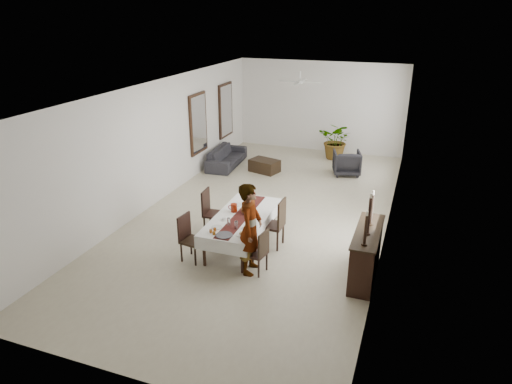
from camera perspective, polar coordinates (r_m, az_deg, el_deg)
The scene contains 88 objects.
floor at distance 11.74m, azimuth 1.22°, elevation -2.62°, with size 6.00×12.00×0.00m, color beige.
ceiling at distance 10.81m, azimuth 1.36°, elevation 13.00°, with size 6.00×12.00×0.02m, color white.
wall_back at distance 16.79m, azimuth 8.03°, elevation 10.49°, with size 6.00×0.02×3.20m, color white.
wall_front at distance 6.28m, azimuth -17.04°, elevation -10.69°, with size 6.00×0.02×3.20m, color white.
wall_left at distance 12.42m, azimuth -12.01°, elevation 6.15°, with size 0.02×12.00×3.20m, color white.
wall_right at distance 10.64m, azimuth 16.78°, elevation 3.02°, with size 0.02×12.00×3.20m, color white.
dining_table_top at distance 9.91m, azimuth -1.80°, elevation -3.16°, with size 0.94×2.25×0.05m, color black.
table_leg_fl at distance 9.34m, azimuth -6.50°, elevation -7.38°, with size 0.07×0.07×0.66m, color black.
table_leg_fr at distance 9.06m, azimuth -1.71°, elevation -8.26°, with size 0.07×0.07×0.66m, color black.
table_leg_bl at distance 11.10m, azimuth -1.83°, elevation -2.29°, with size 0.07×0.07×0.66m, color black.
table_leg_br at distance 10.86m, azimuth 2.26°, elevation -2.87°, with size 0.07×0.07×0.66m, color black.
tablecloth_top at distance 9.90m, azimuth -1.80°, elevation -3.01°, with size 1.11×2.42×0.01m, color white.
tablecloth_drape_left at distance 10.14m, azimuth -4.70°, elevation -3.27°, with size 0.01×2.42×0.28m, color silver.
tablecloth_drape_right at distance 9.79m, azimuth 1.22°, elevation -4.17°, with size 0.01×2.42×0.28m, color white.
tablecloth_drape_near at distance 8.96m, azimuth -4.53°, elevation -6.87°, with size 1.11×0.01×0.28m, color white.
tablecloth_drape_far at distance 10.99m, azimuth 0.42°, elevation -1.14°, with size 1.11×0.01×0.28m, color silver.
table_runner at distance 9.89m, azimuth -1.80°, elevation -2.97°, with size 0.33×2.34×0.00m, color #571D19.
red_pitcher at distance 10.05m, azimuth -2.78°, elevation -1.99°, with size 0.14×0.14×0.19m, color maroon.
pitcher_handle at distance 10.08m, azimuth -3.20°, elevation -1.93°, with size 0.11×0.11×0.02m, color maroon.
wine_glass_near at distance 9.31m, azimuth -2.48°, elevation -4.13°, with size 0.07×0.07×0.16m, color silver.
wine_glass_mid at distance 9.46m, azimuth -3.44°, elevation -3.71°, with size 0.07×0.07×0.16m, color white.
wine_glass_far at distance 9.89m, azimuth -1.46°, elevation -2.49°, with size 0.07×0.07×0.16m, color white.
teacup_right at distance 9.32m, azimuth -1.40°, elevation -4.44°, with size 0.08×0.08×0.06m, color white.
saucer_right at distance 9.33m, azimuth -1.40°, elevation -4.57°, with size 0.14×0.14×0.01m, color silver.
teacup_left at distance 9.70m, azimuth -4.05°, elevation -3.37°, with size 0.08×0.08×0.06m, color silver.
saucer_left at distance 9.71m, azimuth -4.04°, elevation -3.49°, with size 0.14×0.14×0.01m, color white.
plate_near_right at distance 9.08m, azimuth -1.85°, elevation -5.33°, with size 0.23×0.23×0.01m, color white.
bread_near_right at distance 9.07m, azimuth -1.86°, elevation -5.19°, with size 0.08×0.08×0.08m, color tan.
plate_near_left at distance 9.40m, azimuth -4.93°, elevation -4.41°, with size 0.23×0.23×0.01m, color silver.
plate_far_left at distance 10.43m, azimuth -2.35°, elevation -1.59°, with size 0.23×0.23×0.01m, color white.
serving_tray at distance 9.07m, azimuth -4.01°, elevation -5.40°, with size 0.34×0.34×0.02m, color #39383D.
jam_jar_a at distance 9.11m, azimuth -5.28°, elevation -5.13°, with size 0.06×0.06×0.07m, color #8F5114.
jam_jar_b at distance 9.19m, azimuth -5.67°, elevation -4.89°, with size 0.06×0.06×0.07m, color brown.
jam_jar_c at distance 9.25m, azimuth -5.17°, elevation -4.69°, with size 0.06×0.06×0.07m, color #8F4814.
fruit_basket at distance 10.06m, azimuth -1.08°, elevation -2.24°, with size 0.28×0.28×0.09m, color brown.
fruit_red at distance 10.04m, azimuth -0.90°, elevation -1.86°, with size 0.08×0.08×0.08m, color maroon.
fruit_green at distance 10.07m, azimuth -1.23°, elevation -1.79°, with size 0.08×0.08×0.08m, color #4E7523.
fruit_yellow at distance 9.99m, azimuth -1.18°, elevation -1.98°, with size 0.08×0.08×0.08m, color gold.
chair_right_near_seat at distance 9.05m, azimuth -0.04°, elevation -7.69°, with size 0.39×0.39×0.04m, color black.
chair_right_near_leg_fl at distance 8.97m, azimuth 0.33°, elevation -9.59°, with size 0.04×0.04×0.39m, color black.
chair_right_near_leg_fr at distance 9.21m, azimuth 1.35°, elevation -8.68°, with size 0.04×0.04×0.39m, color black.
chair_right_near_leg_bl at distance 9.11m, azimuth -1.43°, elevation -9.05°, with size 0.04×0.04×0.39m, color black.
chair_right_near_leg_br at distance 9.34m, azimuth -0.38°, elevation -8.18°, with size 0.04×0.04×0.39m, color black.
chair_right_near_back at distance 8.84m, azimuth 0.96°, elevation -6.47°, with size 0.39×0.04×0.50m, color black.
chair_right_far_seat at distance 9.97m, azimuth 2.03°, elevation -4.19°, with size 0.47×0.47×0.05m, color black.
chair_right_far_leg_fl at distance 9.87m, azimuth 2.69°, elevation -6.19°, with size 0.05×0.05×0.47m, color black.
chair_right_far_leg_fr at distance 10.19m, azimuth 3.41°, elevation -5.23°, with size 0.05×0.05×0.47m, color black.
chair_right_far_leg_bl at distance 9.98m, azimuth 0.59°, elevation -5.81°, with size 0.05×0.05×0.47m, color black.
chair_right_far_leg_br at distance 10.30m, azimuth 1.36°, elevation -4.88°, with size 0.05×0.05×0.47m, color black.
chair_right_far_back at distance 9.77m, azimuth 3.24°, elevation -2.70°, with size 0.47×0.04×0.60m, color black.
chair_left_near_seat at distance 9.53m, azimuth -7.94°, elevation -6.07°, with size 0.42×0.42×0.05m, color black.
chair_left_near_leg_fl at distance 9.85m, azimuth -8.12°, elevation -6.63°, with size 0.04×0.04×0.42m, color black.
chair_left_near_leg_fr at distance 9.61m, azimuth -9.30°, elevation -7.48°, with size 0.04×0.04×0.42m, color black.
chair_left_near_leg_bl at distance 9.68m, azimuth -6.44°, elevation -7.10°, with size 0.04×0.04×0.42m, color black.
chair_left_near_leg_br at distance 9.43m, azimuth -7.60°, elevation -7.99°, with size 0.04×0.04×0.42m, color black.
chair_left_near_back at distance 9.50m, azimuth -8.98°, elevation -4.28°, with size 0.42×0.04×0.53m, color black.
chair_left_far_seat at distance 10.60m, azimuth -5.24°, elevation -2.79°, with size 0.44×0.44×0.05m, color black.
chair_left_far_leg_fl at distance 10.92m, azimuth -5.74°, elevation -3.46°, with size 0.04×0.04×0.44m, color black.
chair_left_far_leg_fr at distance 10.62m, azimuth -6.47°, elevation -4.26°, with size 0.04×0.04×0.44m, color black.
chair_left_far_leg_bl at distance 10.80m, azimuth -3.95°, elevation -3.70°, with size 0.04×0.04×0.44m, color black.
chair_left_far_leg_br at distance 10.49m, azimuth -4.63°, elevation -4.52°, with size 0.04×0.04×0.44m, color black.
chair_left_far_back at distance 10.55m, azimuth -6.32°, elevation -1.16°, with size 0.44×0.04×0.56m, color black.
woman at distance 8.84m, azimuth -0.71°, elevation -4.62°, with size 0.68×0.45×1.86m, color gray.
sideboard_body at distance 9.10m, azimuth 13.57°, elevation -7.62°, with size 0.43×1.61×0.97m, color black.
sideboard_top at distance 8.87m, azimuth 13.86°, elevation -4.81°, with size 0.47×1.68×0.03m, color black.
candlestick_near_base at distance 8.33m, azimuth 13.37°, elevation -6.35°, with size 0.11×0.11×0.03m, color black.
candlestick_near_shaft at distance 8.20m, azimuth 13.54°, elevation -4.60°, with size 0.05×0.05×0.54m, color black.
candlestick_near_candle at distance 8.07m, azimuth 13.74°, elevation -2.62°, with size 0.04×0.04×0.09m, color silver.
candlestick_mid_base at distance 8.72m, azimuth 13.74°, elevation -5.07°, with size 0.11×0.11×0.03m, color black.
candlestick_mid_shaft at distance 8.56m, azimuth 13.96°, elevation -2.89°, with size 0.05×0.05×0.70m, color black.
candlestick_mid_candle at distance 8.41m, azimuth 14.20°, elevation -0.46°, with size 0.04×0.04×0.09m, color beige.
candlestick_far_base at distance 9.10m, azimuth 14.09°, elevation -3.90°, with size 0.11×0.11×0.03m, color black.
candlestick_far_shaft at distance 8.97m, azimuth 14.27°, elevation -2.11°, with size 0.05×0.05×0.59m, color black.
candlestick_far_candle at distance 8.84m, azimuth 14.47°, elevation -0.10°, with size 0.04×0.04×0.09m, color white.
sofa at distance 15.24m, azimuth -3.70°, elevation 4.41°, with size 2.04×0.80×0.60m, color #2C2A30.
armchair at distance 14.64m, azimuth 11.27°, elevation 3.61°, with size 0.81×0.83×0.76m, color #28262B.
coffee_table at distance 14.64m, azimuth 1.07°, elevation 3.30°, with size 0.89×0.59×0.40m, color black.
potted_plant at distance 16.07m, azimuth 10.06°, elevation 6.35°, with size 1.17×1.01×1.29m, color #265A24.
mirror_frame_near at distance 14.25m, azimuth -7.24°, elevation 8.48°, with size 0.06×1.05×1.85m, color black.
mirror_glass_near at distance 14.24m, azimuth -7.12°, elevation 8.47°, with size 0.01×0.90×1.70m, color silver.
mirror_frame_far at distance 16.10m, azimuth -3.83°, elevation 10.16°, with size 0.06×1.05×1.85m, color black.
mirror_glass_far at distance 16.09m, azimuth -3.71°, elevation 10.15°, with size 0.01×0.90×1.70m, color silver.
fan_rod at distance 13.67m, azimuth 5.54°, elevation 14.37°, with size 0.04×0.04×0.20m, color white.
fan_hub at distance 13.69m, azimuth 5.51°, elevation 13.54°, with size 0.16×0.16×0.08m, color white.
fan_blade_n at distance 14.03m, azimuth 5.89°, elevation 13.73°, with size 0.10×0.55×0.01m, color white.
fan_blade_s at distance 13.36m, azimuth 5.11°, elevation 13.35°, with size 0.10×0.55×0.01m, color silver.
fan_blade_e at distance 13.61m, azimuth 6.97°, elevation 13.43°, with size 0.55×0.10×0.01m, color white.
fan_blade_w at distance 13.79m, azimuth 4.06°, elevation 13.65°, with size 0.55×0.10×0.01m, color silver.
Camera 1 is at (3.42, -10.11, 4.89)m, focal length 32.00 mm.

